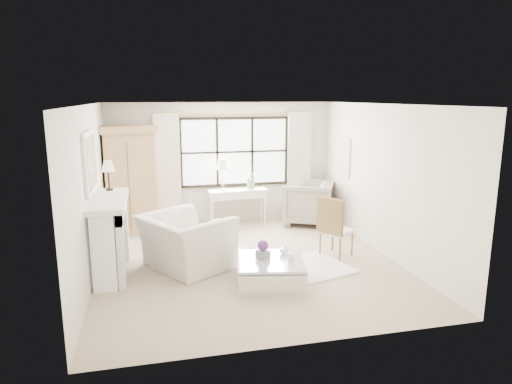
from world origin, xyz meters
TOP-DOWN VIEW (x-y plane):
  - floor at (0.00, 0.00)m, footprint 5.50×5.50m
  - ceiling at (0.00, 0.00)m, footprint 5.50×5.50m
  - wall_back at (0.00, 2.75)m, footprint 5.00×0.00m
  - wall_front at (0.00, -2.75)m, footprint 5.00×0.00m
  - wall_left at (-2.50, 0.00)m, footprint 0.00×5.50m
  - wall_right at (2.50, 0.00)m, footprint 0.00×5.50m
  - window_pane at (0.30, 2.73)m, footprint 2.40×0.02m
  - window_frame at (0.30, 2.72)m, footprint 2.50×0.04m
  - curtain_rod at (0.30, 2.67)m, footprint 3.30×0.04m
  - curtain_left at (-1.20, 2.65)m, footprint 0.55×0.10m
  - curtain_right at (1.80, 2.65)m, footprint 0.55×0.10m
  - fireplace at (-2.27, 0.00)m, footprint 0.58×1.66m
  - mirror_frame at (-2.47, 0.00)m, footprint 0.05×1.15m
  - mirror_glass at (-2.44, 0.00)m, footprint 0.02×1.00m
  - art_frame at (2.47, 1.70)m, footprint 0.04×0.62m
  - art_canvas at (2.45, 1.70)m, footprint 0.01×0.52m
  - mantel_lamp at (-2.26, 0.63)m, footprint 0.22×0.22m
  - armoire at (-2.01, 2.34)m, footprint 1.23×0.89m
  - console_table at (0.30, 2.43)m, footprint 1.33×0.55m
  - console_lamp at (-0.03, 2.42)m, footprint 0.28×0.28m
  - orchid_plant at (0.62, 2.44)m, footprint 0.34×0.33m
  - side_table at (-0.31, 0.94)m, footprint 0.40×0.40m
  - rug_left at (-0.72, 0.47)m, footprint 1.85×1.44m
  - rug_right at (0.80, -0.54)m, footprint 1.80×1.54m
  - club_armchair at (-1.05, 0.01)m, footprint 1.75×1.81m
  - wingback_chair at (1.86, 2.12)m, footprint 1.42×1.40m
  - french_chair at (1.61, -0.03)m, footprint 0.67×0.67m
  - coffee_table at (0.15, -0.95)m, footprint 1.17×1.17m
  - planter_box at (0.06, -0.86)m, footprint 0.21×0.21m
  - planter_flowers at (0.06, -0.86)m, footprint 0.17×0.17m
  - pillar_candle at (0.45, -1.07)m, footprint 0.10×0.10m
  - coffee_vase at (0.43, -0.75)m, footprint 0.18×0.18m

SIDE VIEW (x-z plane):
  - floor at x=0.00m, z-range 0.00..0.00m
  - rug_right at x=0.80m, z-range 0.00..0.03m
  - rug_left at x=-0.72m, z-range 0.00..0.03m
  - coffee_table at x=0.15m, z-range -0.01..0.37m
  - french_chair at x=1.61m, z-range -0.23..0.85m
  - side_table at x=-0.31m, z-range 0.08..0.58m
  - console_table at x=0.30m, z-range 0.00..0.80m
  - pillar_candle at x=0.45m, z-range 0.38..0.50m
  - planter_box at x=0.06m, z-range 0.38..0.50m
  - club_armchair at x=-1.05m, z-range 0.00..0.90m
  - coffee_vase at x=0.43m, z-range 0.38..0.54m
  - wingback_chair at x=1.86m, z-range 0.00..0.97m
  - planter_flowers at x=0.06m, z-range 0.50..0.67m
  - fireplace at x=-2.27m, z-range 0.02..1.28m
  - orchid_plant at x=0.62m, z-range 0.80..1.28m
  - armoire at x=-2.01m, z-range 0.02..2.26m
  - curtain_left at x=-1.20m, z-range 0.00..2.47m
  - curtain_right at x=1.80m, z-range 0.00..2.47m
  - wall_left at x=-2.50m, z-range -1.40..4.10m
  - wall_right at x=2.50m, z-range -1.40..4.10m
  - wall_back at x=0.00m, z-range -1.15..3.85m
  - wall_front at x=0.00m, z-range -1.15..3.85m
  - console_lamp at x=-0.03m, z-range 1.01..1.70m
  - art_frame at x=2.47m, z-range 1.14..1.96m
  - art_canvas at x=2.45m, z-range 1.19..1.91m
  - window_pane at x=0.30m, z-range 0.85..2.35m
  - window_frame at x=0.30m, z-range 0.85..2.35m
  - mantel_lamp at x=-2.26m, z-range 1.40..1.91m
  - mirror_frame at x=-2.47m, z-range 1.37..2.31m
  - mirror_glass at x=-2.44m, z-range 1.44..2.24m
  - curtain_rod at x=0.30m, z-range 2.45..2.49m
  - ceiling at x=0.00m, z-range 2.70..2.70m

